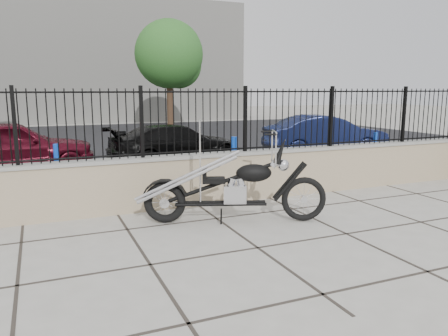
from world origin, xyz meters
The scene contains 13 objects.
ground_plane centered at (0.00, 0.00, 0.00)m, with size 90.00×90.00×0.00m, color #99968E.
parking_lot centered at (0.00, 12.50, 0.00)m, with size 30.00×30.00×0.00m, color black.
retaining_wall centered at (0.00, 2.50, 0.48)m, with size 14.00×0.36×0.96m, color gray.
iron_fence centered at (0.00, 2.50, 1.56)m, with size 14.00×0.08×1.20m, color black.
background_building centered at (0.00, 26.50, 4.00)m, with size 22.00×6.00×8.00m, color beige.
chopper_motorcycle centered at (0.15, 1.23, 0.85)m, with size 2.83×0.50×1.70m, color black, non-canonical shape.
car_red centered at (-3.35, 7.31, 0.69)m, with size 1.64×4.07×1.39m, color #4C0A18.
car_black centered at (1.00, 7.07, 0.57)m, with size 1.61×3.96×1.15m, color black.
car_blue centered at (5.99, 6.76, 0.66)m, with size 1.39×3.98×1.31m, color #0F1639.
bollard_a centered at (-2.34, 4.97, 0.49)m, with size 0.12×0.12×0.98m, color #0C3DB6.
bollard_b centered at (1.55, 4.22, 0.52)m, with size 0.13×0.13×1.05m, color blue.
bollard_c centered at (6.59, 5.11, 0.44)m, with size 0.11×0.11×0.88m, color blue.
tree_right centered at (3.58, 16.60, 4.02)m, with size 3.40×3.40×5.73m.
Camera 1 is at (-2.66, -5.06, 2.15)m, focal length 35.00 mm.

